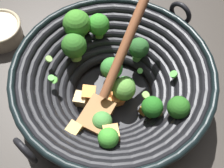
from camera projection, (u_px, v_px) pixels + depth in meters
The scene contains 3 objects.
ground_plane at pixel (113, 98), 0.66m from camera, with size 4.00×4.00×0.00m, color #332D28.
wok at pixel (113, 81), 0.60m from camera, with size 0.40×0.39×0.20m.
prep_bowl at pixel (0, 31), 0.72m from camera, with size 0.10×0.10×0.05m.
Camera 1 is at (-0.12, -0.29, 0.58)m, focal length 49.89 mm.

